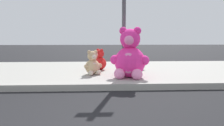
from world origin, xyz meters
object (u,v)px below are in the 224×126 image
at_px(sign_pole, 124,13).
at_px(plush_pink_large, 130,57).
at_px(plush_red, 99,61).
at_px(plush_tan, 93,65).
at_px(plush_white, 140,63).

relative_size(sign_pole, plush_pink_large, 2.48).
bearing_deg(plush_red, plush_tan, -102.01).
bearing_deg(sign_pole, plush_red, 133.65).
distance_m(sign_pole, plush_pink_large, 1.32).
distance_m(sign_pole, plush_red, 1.75).
distance_m(plush_pink_large, plush_white, 1.44).
bearing_deg(plush_pink_large, plush_white, 69.06).
bearing_deg(plush_red, sign_pole, -46.35).
xyz_separation_m(sign_pole, plush_red, (-0.69, 0.73, -1.43)).
height_order(plush_white, plush_tan, plush_tan).
distance_m(plush_pink_large, plush_red, 1.55).
relative_size(sign_pole, plush_red, 4.79).
xyz_separation_m(plush_pink_large, plush_tan, (-0.97, 0.49, -0.25)).
xyz_separation_m(sign_pole, plush_pink_large, (0.10, -0.59, -1.18)).
distance_m(plush_pink_large, plush_tan, 1.11).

